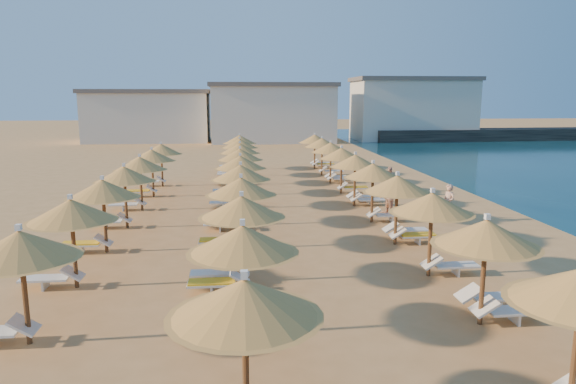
{
  "coord_description": "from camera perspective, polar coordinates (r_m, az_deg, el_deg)",
  "views": [
    {
      "loc": [
        -3.6,
        -19.02,
        5.6
      ],
      "look_at": [
        -1.4,
        4.0,
        1.3
      ],
      "focal_mm": 32.0,
      "sensor_mm": 36.0,
      "label": 1
    }
  ],
  "objects": [
    {
      "name": "parasol_row_east",
      "position": [
        23.17,
        9.42,
        2.23
      ],
      "size": [
        2.63,
        38.13,
        2.83
      ],
      "color": "brown",
      "rests_on": "ground"
    },
    {
      "name": "loungers",
      "position": [
        22.76,
        -1.42,
        -2.82
      ],
      "size": [
        14.01,
        36.98,
        0.66
      ],
      "color": "silver",
      "rests_on": "ground"
    },
    {
      "name": "beachgoer_b",
      "position": [
        24.99,
        11.02,
        -0.42
      ],
      "size": [
        0.92,
        1.07,
        1.87
      ],
      "primitive_type": "imported",
      "rotation": [
        0.0,
        0.0,
        -1.3
      ],
      "color": "tan",
      "rests_on": "ground"
    },
    {
      "name": "parasol_row_west",
      "position": [
        22.4,
        -5.29,
        2.05
      ],
      "size": [
        2.63,
        38.13,
        2.83
      ],
      "color": "brown",
      "rests_on": "ground"
    },
    {
      "name": "ground",
      "position": [
        20.15,
        5.06,
        -5.65
      ],
      "size": [
        220.0,
        220.0,
        0.0
      ],
      "primitive_type": "plane",
      "color": "tan",
      "rests_on": "ground"
    },
    {
      "name": "hotel_blocks",
      "position": [
        66.44,
        0.14,
        8.9
      ],
      "size": [
        49.69,
        10.5,
        8.1
      ],
      "color": "beige",
      "rests_on": "ground"
    },
    {
      "name": "beachgoer_a",
      "position": [
        24.21,
        17.4,
        -1.21
      ],
      "size": [
        0.63,
        0.75,
        1.75
      ],
      "primitive_type": "imported",
      "rotation": [
        0.0,
        0.0,
        -1.18
      ],
      "color": "tan",
      "rests_on": "ground"
    },
    {
      "name": "jetty",
      "position": [
        71.91,
        21.19,
        5.96
      ],
      "size": [
        30.15,
        5.34,
        1.5
      ],
      "primitive_type": "cube",
      "rotation": [
        0.0,
        0.0,
        0.04
      ],
      "color": "black",
      "rests_on": "ground"
    },
    {
      "name": "beachgoer_c",
      "position": [
        29.87,
        11.2,
        1.18
      ],
      "size": [
        1.06,
        0.88,
        1.69
      ],
      "primitive_type": "imported",
      "rotation": [
        0.0,
        0.0,
        -0.57
      ],
      "color": "tan",
      "rests_on": "ground"
    },
    {
      "name": "parasol_row_inland",
      "position": [
        22.92,
        -17.72,
        1.78
      ],
      "size": [
        2.63,
        23.93,
        2.83
      ],
      "color": "brown",
      "rests_on": "ground"
    }
  ]
}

